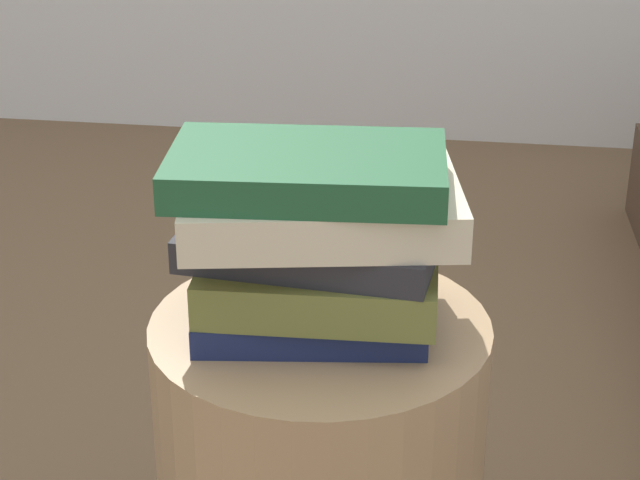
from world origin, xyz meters
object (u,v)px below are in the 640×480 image
(book_cream, at_px, (322,203))
(book_forest, at_px, (307,170))
(book_navy, at_px, (311,309))
(book_charcoal, at_px, (313,238))
(book_olive, at_px, (316,275))

(book_cream, xyz_separation_m, book_forest, (-0.01, -0.02, 0.04))
(book_navy, xyz_separation_m, book_charcoal, (0.00, 0.01, 0.08))
(book_navy, distance_m, book_charcoal, 0.08)
(book_olive, height_order, book_forest, book_forest)
(book_cream, height_order, book_forest, book_forest)
(book_cream, distance_m, book_forest, 0.05)
(book_charcoal, relative_size, book_forest, 0.94)
(book_olive, distance_m, book_cream, 0.08)
(book_navy, height_order, book_cream, book_cream)
(book_charcoal, height_order, book_cream, book_cream)
(book_navy, height_order, book_olive, book_olive)
(book_charcoal, relative_size, book_cream, 0.92)
(book_forest, bearing_deg, book_charcoal, 77.70)
(book_navy, relative_size, book_charcoal, 0.93)
(book_navy, bearing_deg, book_charcoal, 72.67)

